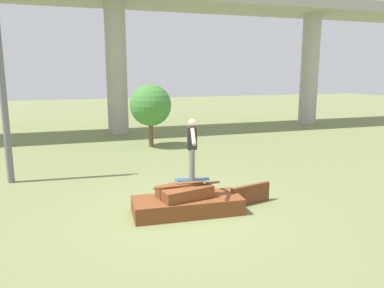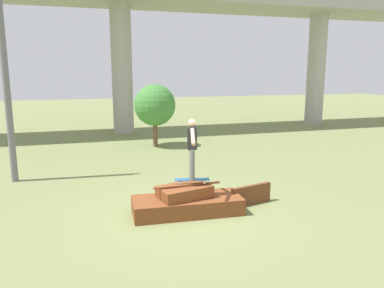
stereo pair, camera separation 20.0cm
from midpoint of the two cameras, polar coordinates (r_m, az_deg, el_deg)
The scene contains 8 objects.
ground_plane at distance 9.13m, azimuth -0.09°, elevation -10.47°, with size 80.00×80.00×0.00m, color olive.
scrap_pile at distance 9.04m, azimuth -0.18°, elevation -8.90°, with size 2.64×1.18×0.73m.
scrap_plank_loose at distance 9.74m, azimuth 9.59°, elevation -7.65°, with size 1.18×0.37×0.50m.
skateboard at distance 8.96m, azimuth 0.64°, elevation -5.47°, with size 0.86×0.40×0.09m.
skater at distance 8.76m, azimuth 0.65°, elevation -0.20°, with size 0.35×1.12×1.45m.
highway_overpass at distance 20.97m, azimuth -10.66°, elevation 19.30°, with size 44.00×4.11×7.42m.
utility_pole at distance 12.39m, azimuth -26.16°, elevation 9.55°, with size 1.30×0.20×6.29m.
tree_behind_left at distance 16.76m, azimuth -5.35°, elevation 5.89°, with size 1.84×1.84×2.80m.
Camera 2 is at (-2.38, -8.16, 3.34)m, focal length 35.00 mm.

